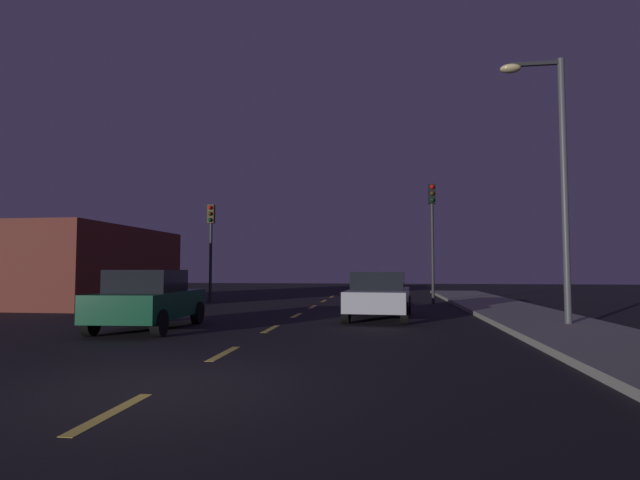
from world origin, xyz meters
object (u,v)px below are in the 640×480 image
object	(u,v)px
car_stopped_ahead	(379,295)
street_lamp_right	(554,166)
car_adjacent_lane	(149,299)
traffic_signal_left	(211,233)
traffic_signal_right	(432,220)

from	to	relation	value
car_stopped_ahead	street_lamp_right	size ratio (longest dim) A/B	0.63
car_stopped_ahead	car_adjacent_lane	distance (m)	7.03
car_stopped_ahead	car_adjacent_lane	size ratio (longest dim) A/B	1.15
traffic_signal_left	car_adjacent_lane	world-z (taller)	traffic_signal_left
traffic_signal_left	traffic_signal_right	distance (m)	10.53
car_stopped_ahead	car_adjacent_lane	bearing A→B (deg)	-148.12
car_adjacent_lane	street_lamp_right	size ratio (longest dim) A/B	0.55
traffic_signal_right	car_adjacent_lane	size ratio (longest dim) A/B	1.36
car_stopped_ahead	street_lamp_right	bearing A→B (deg)	-24.71
traffic_signal_left	street_lamp_right	xyz separation A→B (m)	(12.90, -8.98, 1.06)
car_adjacent_lane	street_lamp_right	bearing A→B (deg)	8.17
car_adjacent_lane	street_lamp_right	xyz separation A→B (m)	(10.70, 1.54, 3.58)
traffic_signal_right	street_lamp_right	world-z (taller)	street_lamp_right
traffic_signal_left	street_lamp_right	distance (m)	15.75
traffic_signal_left	car_stopped_ahead	xyz separation A→B (m)	(8.17, -6.80, -2.55)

